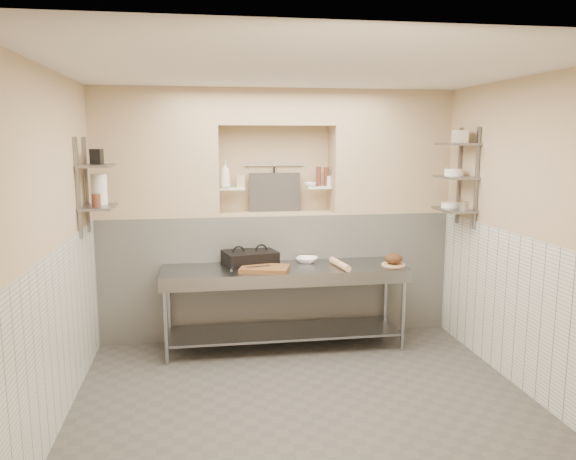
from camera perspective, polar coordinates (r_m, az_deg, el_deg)
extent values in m
cube|color=#4A4541|center=(5.21, 1.54, -17.03)|extent=(4.00, 3.90, 0.10)
cube|color=silver|center=(4.70, 1.70, 16.51)|extent=(4.00, 3.90, 0.10)
cube|color=tan|center=(4.82, -23.13, -1.73)|extent=(0.10, 3.90, 2.80)
cube|color=tan|center=(5.50, 23.12, -0.45)|extent=(0.10, 3.90, 2.80)
cube|color=tan|center=(6.70, -1.51, 1.92)|extent=(4.00, 0.10, 2.80)
cube|color=tan|center=(2.86, 9.03, -8.30)|extent=(4.00, 0.10, 2.80)
cube|color=silver|center=(6.58, -1.20, -4.41)|extent=(4.00, 0.40, 1.40)
cube|color=tan|center=(6.45, -1.23, 1.73)|extent=(1.30, 0.40, 0.02)
cube|color=tan|center=(6.36, -13.27, 7.61)|extent=(1.35, 0.40, 1.40)
cube|color=tan|center=(6.70, 10.15, 7.79)|extent=(1.35, 0.40, 1.40)
cube|color=tan|center=(6.40, -1.26, 12.34)|extent=(1.30, 0.40, 0.40)
cube|color=silver|center=(4.98, -21.93, -9.66)|extent=(0.02, 3.90, 1.40)
cube|color=silver|center=(5.62, 22.14, -7.52)|extent=(0.02, 3.90, 1.40)
cube|color=white|center=(6.37, -5.71, 4.21)|extent=(0.28, 0.16, 0.02)
cube|color=white|center=(6.51, 3.15, 4.35)|extent=(0.28, 0.16, 0.02)
cylinder|color=gray|center=(6.57, -1.44, 6.59)|extent=(0.70, 0.02, 0.02)
cylinder|color=black|center=(6.56, -1.41, 5.10)|extent=(0.02, 0.02, 0.30)
cube|color=#383330|center=(6.52, -1.35, 3.84)|extent=(0.60, 0.08, 0.45)
cube|color=slate|center=(5.96, -19.78, 4.33)|extent=(0.03, 0.03, 0.95)
cube|color=slate|center=(5.57, -20.53, 3.98)|extent=(0.03, 0.03, 0.95)
cube|color=slate|center=(5.76, -18.71, 2.23)|extent=(0.30, 0.50, 0.02)
cube|color=slate|center=(5.73, -18.92, 6.20)|extent=(0.30, 0.50, 0.03)
cube|color=slate|center=(6.50, 16.98, 5.28)|extent=(0.03, 0.03, 1.05)
cube|color=slate|center=(6.14, 18.60, 4.99)|extent=(0.03, 0.03, 1.05)
cube|color=slate|center=(6.30, 16.52, 1.98)|extent=(0.30, 0.50, 0.02)
cube|color=slate|center=(6.26, 16.66, 5.16)|extent=(0.30, 0.50, 0.02)
cube|color=slate|center=(6.25, 16.81, 8.36)|extent=(0.30, 0.50, 0.03)
cube|color=gray|center=(6.01, -0.39, -3.97)|extent=(2.60, 0.70, 0.04)
cube|color=gray|center=(6.21, -0.38, -10.27)|extent=(2.45, 0.60, 0.03)
cube|color=gray|center=(5.71, 0.11, -5.30)|extent=(2.60, 0.02, 0.12)
cylinder|color=gray|center=(5.81, -12.30, -9.29)|extent=(0.04, 0.04, 0.86)
cylinder|color=gray|center=(6.36, -12.00, -7.64)|extent=(0.04, 0.04, 0.86)
cylinder|color=gray|center=(6.17, 11.62, -8.16)|extent=(0.04, 0.04, 0.86)
cylinder|color=gray|center=(6.69, 9.88, -6.72)|extent=(0.04, 0.04, 0.86)
cube|color=black|center=(6.12, -3.88, -3.07)|extent=(0.62, 0.51, 0.10)
cube|color=black|center=(6.11, -3.89, -2.39)|extent=(0.62, 0.51, 0.05)
cube|color=brown|center=(5.84, -2.37, -3.94)|extent=(0.57, 0.47, 0.04)
cube|color=gray|center=(5.82, -3.05, -3.73)|extent=(0.26, 0.08, 0.01)
cylinder|color=gray|center=(5.75, -5.66, -3.83)|extent=(0.06, 0.26, 0.02)
imported|color=white|center=(6.23, 1.93, -3.04)|extent=(0.30, 0.30, 0.06)
cylinder|color=#DBB47B|center=(6.01, 5.29, -3.48)|extent=(0.13, 0.46, 0.07)
cylinder|color=#DBB47B|center=(6.20, 10.65, -3.47)|extent=(0.26, 0.26, 0.01)
ellipsoid|color=#4C2D19|center=(6.18, 10.67, -2.88)|extent=(0.19, 0.19, 0.12)
imported|color=white|center=(6.31, -6.40, 5.62)|extent=(0.12, 0.12, 0.30)
cube|color=tan|center=(6.41, -4.85, 4.96)|extent=(0.09, 0.09, 0.13)
imported|color=white|center=(6.47, 2.24, 4.65)|extent=(0.17, 0.17, 0.05)
cylinder|color=#592C1F|center=(6.55, 3.90, 5.43)|extent=(0.06, 0.06, 0.22)
cylinder|color=#592C1F|center=(6.53, 3.12, 5.46)|extent=(0.06, 0.06, 0.22)
cylinder|color=white|center=(6.55, 4.16, 4.99)|extent=(0.07, 0.07, 0.12)
cylinder|color=white|center=(5.86, -18.61, 3.95)|extent=(0.15, 0.15, 0.30)
cylinder|color=#592C1F|center=(5.67, -18.90, 2.88)|extent=(0.08, 0.08, 0.12)
cube|color=black|center=(5.78, -18.87, 7.08)|extent=(0.12, 0.12, 0.15)
cylinder|color=white|center=(6.39, 16.10, 2.47)|extent=(0.18, 0.18, 0.06)
cylinder|color=gray|center=(6.10, 17.39, 2.31)|extent=(0.10, 0.10, 0.10)
cylinder|color=white|center=(6.30, 16.50, 5.64)|extent=(0.20, 0.20, 0.07)
cube|color=gray|center=(6.20, 17.05, 9.07)|extent=(0.24, 0.26, 0.13)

